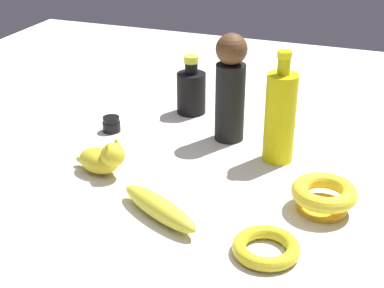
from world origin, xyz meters
TOP-DOWN VIEW (x-y plane):
  - ground at (0.00, 0.00)m, footprint 2.00×2.00m
  - banana at (0.19, 0.01)m, footprint 0.13×0.19m
  - person_figure_adult at (-0.17, 0.03)m, footprint 0.09×0.09m
  - bottle_tall at (-0.10, 0.16)m, footprint 0.06×0.06m
  - nail_polish_jar at (-0.11, -0.24)m, footprint 0.04×0.04m
  - bangle at (0.23, 0.21)m, footprint 0.11×0.11m
  - bottle_short at (-0.28, -0.11)m, footprint 0.07×0.07m
  - cat_figurine at (0.08, -0.16)m, footprint 0.07×0.12m
  - bowl at (0.07, 0.28)m, footprint 0.12×0.12m

SIDE VIEW (x-z plane):
  - ground at x=0.00m, z-range 0.00..0.00m
  - bangle at x=0.23m, z-range 0.00..0.02m
  - nail_polish_jar at x=-0.11m, z-range 0.00..0.04m
  - banana at x=0.19m, z-range 0.00..0.04m
  - bowl at x=0.07m, z-range 0.01..0.06m
  - cat_figurine at x=0.08m, z-range -0.01..0.08m
  - bottle_short at x=-0.28m, z-range -0.02..0.13m
  - bottle_tall at x=-0.10m, z-range -0.02..0.22m
  - person_figure_adult at x=-0.17m, z-range 0.00..0.25m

